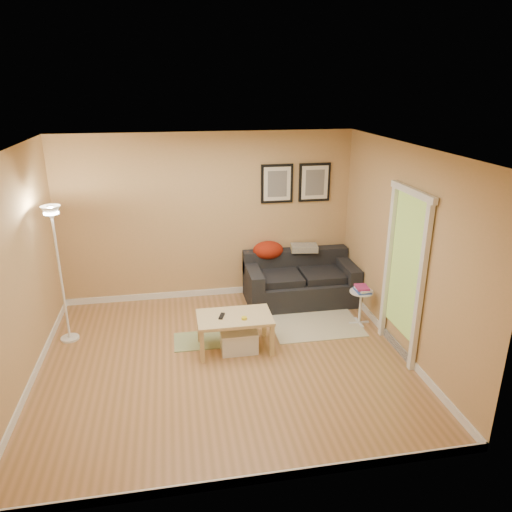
# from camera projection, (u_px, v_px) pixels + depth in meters

# --- Properties ---
(floor) EXTENTS (4.50, 4.50, 0.00)m
(floor) POSITION_uv_depth(u_px,v_px,m) (225.00, 360.00, 5.98)
(floor) COLOR #AC774A
(floor) RESTS_ON ground
(ceiling) EXTENTS (4.50, 4.50, 0.00)m
(ceiling) POSITION_uv_depth(u_px,v_px,m) (219.00, 149.00, 5.09)
(ceiling) COLOR white
(ceiling) RESTS_ON wall_back
(wall_back) EXTENTS (4.50, 0.00, 4.50)m
(wall_back) POSITION_uv_depth(u_px,v_px,m) (208.00, 218.00, 7.39)
(wall_back) COLOR tan
(wall_back) RESTS_ON ground
(wall_front) EXTENTS (4.50, 0.00, 4.50)m
(wall_front) POSITION_uv_depth(u_px,v_px,m) (251.00, 354.00, 3.69)
(wall_front) COLOR tan
(wall_front) RESTS_ON ground
(wall_left) EXTENTS (0.00, 4.00, 4.00)m
(wall_left) POSITION_uv_depth(u_px,v_px,m) (15.00, 276.00, 5.16)
(wall_left) COLOR tan
(wall_left) RESTS_ON ground
(wall_right) EXTENTS (0.00, 4.00, 4.00)m
(wall_right) POSITION_uv_depth(u_px,v_px,m) (403.00, 252.00, 5.91)
(wall_right) COLOR tan
(wall_right) RESTS_ON ground
(baseboard_back) EXTENTS (4.50, 0.02, 0.10)m
(baseboard_back) POSITION_uv_depth(u_px,v_px,m) (211.00, 292.00, 7.80)
(baseboard_back) COLOR white
(baseboard_back) RESTS_ON ground
(baseboard_front) EXTENTS (4.50, 0.02, 0.10)m
(baseboard_front) POSITION_uv_depth(u_px,v_px,m) (251.00, 480.00, 4.12)
(baseboard_front) COLOR white
(baseboard_front) RESTS_ON ground
(baseboard_left) EXTENTS (0.02, 4.00, 0.10)m
(baseboard_left) POSITION_uv_depth(u_px,v_px,m) (34.00, 375.00, 5.59)
(baseboard_left) COLOR white
(baseboard_left) RESTS_ON ground
(baseboard_right) EXTENTS (0.02, 4.00, 0.10)m
(baseboard_right) POSITION_uv_depth(u_px,v_px,m) (393.00, 341.00, 6.33)
(baseboard_right) COLOR white
(baseboard_right) RESTS_ON ground
(sofa) EXTENTS (1.70, 0.90, 0.75)m
(sofa) POSITION_uv_depth(u_px,v_px,m) (300.00, 279.00, 7.50)
(sofa) COLOR black
(sofa) RESTS_ON ground
(red_throw) EXTENTS (0.48, 0.36, 0.28)m
(red_throw) POSITION_uv_depth(u_px,v_px,m) (268.00, 250.00, 7.57)
(red_throw) COLOR #9A2E0E
(red_throw) RESTS_ON sofa
(plaid_throw) EXTENTS (0.45, 0.32, 0.10)m
(plaid_throw) POSITION_uv_depth(u_px,v_px,m) (304.00, 248.00, 7.64)
(plaid_throw) COLOR tan
(plaid_throw) RESTS_ON sofa
(framed_print_left) EXTENTS (0.50, 0.04, 0.60)m
(framed_print_left) POSITION_uv_depth(u_px,v_px,m) (277.00, 184.00, 7.37)
(framed_print_left) COLOR black
(framed_print_left) RESTS_ON wall_back
(framed_print_right) EXTENTS (0.50, 0.04, 0.60)m
(framed_print_right) POSITION_uv_depth(u_px,v_px,m) (314.00, 182.00, 7.47)
(framed_print_right) COLOR black
(framed_print_right) RESTS_ON wall_back
(area_rug) EXTENTS (1.25, 0.85, 0.01)m
(area_rug) POSITION_uv_depth(u_px,v_px,m) (316.00, 325.00, 6.83)
(area_rug) COLOR beige
(area_rug) RESTS_ON ground
(green_runner) EXTENTS (0.70, 0.50, 0.01)m
(green_runner) POSITION_uv_depth(u_px,v_px,m) (200.00, 340.00, 6.43)
(green_runner) COLOR #668C4C
(green_runner) RESTS_ON ground
(coffee_table) EXTENTS (1.06, 0.80, 0.47)m
(coffee_table) POSITION_uv_depth(u_px,v_px,m) (235.00, 333.00, 6.16)
(coffee_table) COLOR #D5BD82
(coffee_table) RESTS_ON ground
(remote_control) EXTENTS (0.10, 0.17, 0.02)m
(remote_control) POSITION_uv_depth(u_px,v_px,m) (222.00, 316.00, 6.06)
(remote_control) COLOR black
(remote_control) RESTS_ON coffee_table
(tape_roll) EXTENTS (0.07, 0.07, 0.03)m
(tape_roll) POSITION_uv_depth(u_px,v_px,m) (244.00, 318.00, 5.99)
(tape_roll) COLOR yellow
(tape_roll) RESTS_ON coffee_table
(storage_bin) EXTENTS (0.48, 0.35, 0.29)m
(storage_bin) POSITION_uv_depth(u_px,v_px,m) (239.00, 340.00, 6.16)
(storage_bin) COLOR white
(storage_bin) RESTS_ON ground
(side_table) EXTENTS (0.33, 0.33, 0.51)m
(side_table) POSITION_uv_depth(u_px,v_px,m) (360.00, 307.00, 6.81)
(side_table) COLOR white
(side_table) RESTS_ON ground
(book_stack) EXTENTS (0.26, 0.30, 0.08)m
(book_stack) POSITION_uv_depth(u_px,v_px,m) (362.00, 289.00, 6.71)
(book_stack) COLOR #3654A4
(book_stack) RESTS_ON side_table
(floor_lamp) EXTENTS (0.24, 0.24, 1.86)m
(floor_lamp) POSITION_uv_depth(u_px,v_px,m) (61.00, 279.00, 6.18)
(floor_lamp) COLOR white
(floor_lamp) RESTS_ON ground
(doorway) EXTENTS (0.12, 1.01, 2.13)m
(doorway) POSITION_uv_depth(u_px,v_px,m) (403.00, 277.00, 5.86)
(doorway) COLOR white
(doorway) RESTS_ON ground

